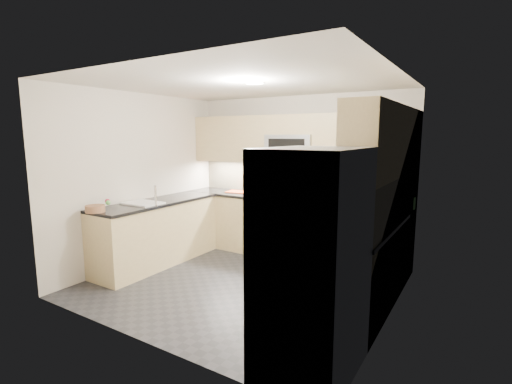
% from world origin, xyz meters
% --- Properties ---
extents(floor, '(3.60, 3.20, 0.00)m').
position_xyz_m(floor, '(0.00, 0.00, 0.00)').
color(floor, '#232328').
rests_on(floor, ground).
extents(ceiling, '(3.60, 3.20, 0.02)m').
position_xyz_m(ceiling, '(0.00, 0.00, 2.50)').
color(ceiling, beige).
rests_on(ceiling, wall_back).
extents(wall_back, '(3.60, 0.02, 2.50)m').
position_xyz_m(wall_back, '(0.00, 1.60, 1.25)').
color(wall_back, beige).
rests_on(wall_back, floor).
extents(wall_front, '(3.60, 0.02, 2.50)m').
position_xyz_m(wall_front, '(0.00, -1.60, 1.25)').
color(wall_front, beige).
rests_on(wall_front, floor).
extents(wall_left, '(0.02, 3.20, 2.50)m').
position_xyz_m(wall_left, '(-1.80, 0.00, 1.25)').
color(wall_left, beige).
rests_on(wall_left, floor).
extents(wall_right, '(0.02, 3.20, 2.50)m').
position_xyz_m(wall_right, '(1.80, 0.00, 1.25)').
color(wall_right, beige).
rests_on(wall_right, floor).
extents(base_cab_back_left, '(1.42, 0.60, 0.90)m').
position_xyz_m(base_cab_back_left, '(-1.09, 1.30, 0.45)').
color(base_cab_back_left, tan).
rests_on(base_cab_back_left, floor).
extents(base_cab_back_right, '(1.42, 0.60, 0.90)m').
position_xyz_m(base_cab_back_right, '(1.09, 1.30, 0.45)').
color(base_cab_back_right, tan).
rests_on(base_cab_back_right, floor).
extents(base_cab_right, '(0.60, 1.70, 0.90)m').
position_xyz_m(base_cab_right, '(1.50, 0.15, 0.45)').
color(base_cab_right, tan).
rests_on(base_cab_right, floor).
extents(base_cab_peninsula, '(0.60, 2.00, 0.90)m').
position_xyz_m(base_cab_peninsula, '(-1.50, 0.00, 0.45)').
color(base_cab_peninsula, tan).
rests_on(base_cab_peninsula, floor).
extents(countertop_back_left, '(1.42, 0.63, 0.04)m').
position_xyz_m(countertop_back_left, '(-1.09, 1.30, 0.92)').
color(countertop_back_left, black).
rests_on(countertop_back_left, base_cab_back_left).
extents(countertop_back_right, '(1.42, 0.63, 0.04)m').
position_xyz_m(countertop_back_right, '(1.09, 1.30, 0.92)').
color(countertop_back_right, black).
rests_on(countertop_back_right, base_cab_back_right).
extents(countertop_right, '(0.63, 1.70, 0.04)m').
position_xyz_m(countertop_right, '(1.50, 0.15, 0.92)').
color(countertop_right, black).
rests_on(countertop_right, base_cab_right).
extents(countertop_peninsula, '(0.63, 2.00, 0.04)m').
position_xyz_m(countertop_peninsula, '(-1.50, 0.00, 0.92)').
color(countertop_peninsula, black).
rests_on(countertop_peninsula, base_cab_peninsula).
extents(upper_cab_back, '(3.60, 0.35, 0.75)m').
position_xyz_m(upper_cab_back, '(0.00, 1.43, 1.83)').
color(upper_cab_back, tan).
rests_on(upper_cab_back, wall_back).
extents(upper_cab_right, '(0.35, 1.95, 0.75)m').
position_xyz_m(upper_cab_right, '(1.62, 0.28, 1.83)').
color(upper_cab_right, tan).
rests_on(upper_cab_right, wall_right).
extents(backsplash_back, '(3.60, 0.01, 0.51)m').
position_xyz_m(backsplash_back, '(0.00, 1.60, 1.20)').
color(backsplash_back, tan).
rests_on(backsplash_back, wall_back).
extents(backsplash_right, '(0.01, 2.30, 0.51)m').
position_xyz_m(backsplash_right, '(1.80, 0.45, 1.20)').
color(backsplash_right, tan).
rests_on(backsplash_right, wall_right).
extents(gas_range, '(0.76, 0.65, 0.91)m').
position_xyz_m(gas_range, '(0.00, 1.28, 0.46)').
color(gas_range, '#ACAFB4').
rests_on(gas_range, floor).
extents(range_cooktop, '(0.76, 0.65, 0.03)m').
position_xyz_m(range_cooktop, '(0.00, 1.28, 0.92)').
color(range_cooktop, black).
rests_on(range_cooktop, gas_range).
extents(oven_door_glass, '(0.62, 0.02, 0.45)m').
position_xyz_m(oven_door_glass, '(0.00, 0.95, 0.45)').
color(oven_door_glass, black).
rests_on(oven_door_glass, gas_range).
extents(oven_handle, '(0.60, 0.02, 0.02)m').
position_xyz_m(oven_handle, '(0.00, 0.93, 0.72)').
color(oven_handle, '#B2B5BA').
rests_on(oven_handle, gas_range).
extents(microwave, '(0.76, 0.40, 0.40)m').
position_xyz_m(microwave, '(0.00, 1.40, 1.70)').
color(microwave, '#9FA3A7').
rests_on(microwave, upper_cab_back).
extents(microwave_door, '(0.60, 0.01, 0.28)m').
position_xyz_m(microwave_door, '(0.00, 1.20, 1.70)').
color(microwave_door, black).
rests_on(microwave_door, microwave).
extents(refrigerator, '(0.70, 0.90, 1.80)m').
position_xyz_m(refrigerator, '(1.45, -1.15, 0.90)').
color(refrigerator, gray).
rests_on(refrigerator, floor).
extents(fridge_handle_left, '(0.02, 0.02, 1.20)m').
position_xyz_m(fridge_handle_left, '(1.08, -1.33, 0.95)').
color(fridge_handle_left, '#B2B5BA').
rests_on(fridge_handle_left, refrigerator).
extents(fridge_handle_right, '(0.02, 0.02, 1.20)m').
position_xyz_m(fridge_handle_right, '(1.08, -0.97, 0.95)').
color(fridge_handle_right, '#B2B5BA').
rests_on(fridge_handle_right, refrigerator).
extents(sink_basin, '(0.52, 0.38, 0.16)m').
position_xyz_m(sink_basin, '(-1.50, -0.25, 0.88)').
color(sink_basin, white).
rests_on(sink_basin, base_cab_peninsula).
extents(faucet, '(0.03, 0.03, 0.28)m').
position_xyz_m(faucet, '(-1.24, -0.25, 1.08)').
color(faucet, silver).
rests_on(faucet, countertop_peninsula).
extents(utensil_bowl, '(0.32, 0.32, 0.16)m').
position_xyz_m(utensil_bowl, '(1.68, 1.34, 1.02)').
color(utensil_bowl, '#64B24C').
rests_on(utensil_bowl, countertop_back_right).
extents(cutting_board, '(0.43, 0.33, 0.01)m').
position_xyz_m(cutting_board, '(-0.96, 1.35, 0.95)').
color(cutting_board, '#C83C12').
rests_on(cutting_board, countertop_back_left).
extents(fruit_basket, '(0.24, 0.24, 0.09)m').
position_xyz_m(fruit_basket, '(-1.56, -0.96, 0.98)').
color(fruit_basket, '#8E6142').
rests_on(fruit_basket, countertop_peninsula).
extents(fruit_apple, '(0.06, 0.06, 0.06)m').
position_xyz_m(fruit_apple, '(-1.54, -0.78, 1.05)').
color(fruit_apple, '#B31435').
rests_on(fruit_apple, fruit_basket).
extents(fruit_pear, '(0.06, 0.06, 0.06)m').
position_xyz_m(fruit_pear, '(-1.44, -0.85, 1.05)').
color(fruit_pear, '#5AB14C').
rests_on(fruit_pear, fruit_basket).
extents(dish_towel_check, '(0.18, 0.09, 0.35)m').
position_xyz_m(dish_towel_check, '(-0.04, 0.91, 0.55)').
color(dish_towel_check, silver).
rests_on(dish_towel_check, oven_handle).
extents(dish_towel_blue, '(0.16, 0.06, 0.30)m').
position_xyz_m(dish_towel_blue, '(0.13, 0.91, 0.55)').
color(dish_towel_blue, '#366097').
rests_on(dish_towel_blue, oven_handle).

